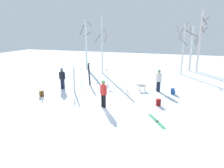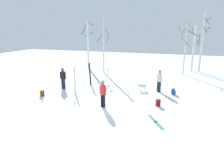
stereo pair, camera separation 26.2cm
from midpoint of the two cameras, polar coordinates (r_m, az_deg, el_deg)
name	(u,v)px [view 1 (the left image)]	position (r m, az deg, el deg)	size (l,w,h in m)	color
ground_plane	(97,107)	(12.55, -5.02, -6.48)	(60.00, 60.00, 0.00)	white
person_0	(103,92)	(12.13, -3.09, -2.30)	(0.49, 0.34, 1.72)	black
person_1	(159,79)	(15.63, 12.77, 1.35)	(0.44, 0.35, 1.72)	#1E2338
person_2	(62,77)	(16.42, -14.53, 1.90)	(0.52, 0.34, 1.72)	#1E2338
dog	(141,86)	(15.69, 7.97, -0.60)	(0.89, 0.33, 0.57)	beige
ski_pair_planted_0	(89,74)	(17.17, -6.98, 2.82)	(0.22, 0.05, 1.95)	black
ski_pair_planted_1	(74,80)	(15.34, -11.27, 1.18)	(0.17, 0.03, 1.98)	white
ski_pair_lying_0	(157,121)	(10.83, 11.96, -10.37)	(1.05, 1.59, 0.05)	green
ski_pair_lying_1	(110,92)	(15.39, -1.04, -2.23)	(0.59, 1.90, 0.05)	white
ski_poles_0	(107,77)	(17.02, -1.92, 2.09)	(0.07, 0.22, 1.42)	#B2B2BC
ski_poles_1	(82,76)	(17.29, -9.11, 2.23)	(0.07, 0.28, 1.49)	#B2B2BC
backpack_0	(158,102)	(12.90, 12.53, -5.17)	(0.32, 0.34, 0.44)	red
backpack_1	(41,94)	(15.17, -20.01, -2.64)	(0.34, 0.33, 0.44)	#99591E
backpack_2	(173,91)	(15.42, 16.59, -2.05)	(0.32, 0.29, 0.44)	#1E4C99
water_bottle_0	(42,99)	(14.29, -19.83, -4.11)	(0.07, 0.07, 0.25)	silver
water_bottle_1	(74,102)	(13.16, -11.28, -5.04)	(0.07, 0.07, 0.28)	silver
birch_tree_0	(86,44)	(24.59, -7.74, 11.25)	(1.19, 1.17, 5.67)	silver
birch_tree_1	(102,45)	(21.72, -3.20, 11.09)	(1.36, 1.21, 5.99)	silver
birch_tree_2	(183,48)	(22.36, 19.35, 9.80)	(1.52, 1.47, 5.37)	silver
birch_tree_3	(192,48)	(24.63, 21.53, 9.57)	(1.55, 1.39, 5.07)	silver
birch_tree_4	(200,41)	(24.59, 23.59, 11.22)	(0.74, 1.20, 6.62)	silver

